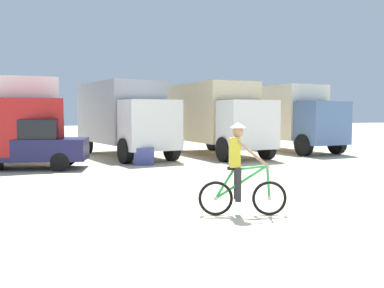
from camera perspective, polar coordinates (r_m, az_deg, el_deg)
ground_plane at (r=9.32m, az=10.33°, el=-8.59°), size 120.00×120.00×0.00m
box_truck_avon_van at (r=19.96m, az=-20.53°, el=3.36°), size 3.06×6.96×3.35m
box_truck_grey_hauler at (r=20.83m, az=-8.54°, el=3.59°), size 3.58×7.07×3.35m
box_truck_tan_camper at (r=21.35m, az=2.97°, el=3.64°), size 3.03×6.95×3.35m
box_truck_cream_rv at (r=24.19m, az=11.44°, el=3.61°), size 3.28×7.01×3.35m
sedan_parked at (r=17.14m, az=-19.90°, el=-0.02°), size 4.49×2.65×1.76m
cyclist_orange_shirt at (r=8.93m, az=5.98°, el=-3.58°), size 1.66×0.70×1.82m
supply_crate at (r=17.65m, az=-5.98°, el=-1.50°), size 0.93×0.97×0.65m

